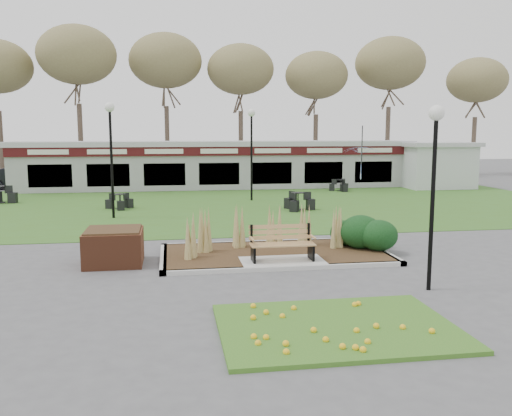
{
  "coord_description": "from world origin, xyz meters",
  "views": [
    {
      "loc": [
        -2.88,
        -13.52,
        3.51
      ],
      "look_at": [
        -0.41,
        2.0,
        1.28
      ],
      "focal_mm": 38.0,
      "sensor_mm": 36.0,
      "label": 1
    }
  ],
  "objects": [
    {
      "name": "service_hut",
      "position": [
        13.5,
        18.0,
        1.45
      ],
      "size": [
        4.4,
        3.4,
        2.83
      ],
      "color": "silver",
      "rests_on": "ground"
    },
    {
      "name": "ground",
      "position": [
        0.0,
        0.0,
        0.0
      ],
      "size": [
        100.0,
        100.0,
        0.0
      ],
      "primitive_type": "plane",
      "color": "#515154",
      "rests_on": "ground"
    },
    {
      "name": "lamp_post_mid_left",
      "position": [
        -5.19,
        8.84,
        3.38
      ],
      "size": [
        0.38,
        0.38,
        4.64
      ],
      "color": "black",
      "rests_on": "ground"
    },
    {
      "name": "car_black",
      "position": [
        -11.85,
        21.29,
        0.67
      ],
      "size": [
        4.14,
        1.63,
        1.34
      ],
      "primitive_type": "imported",
      "rotation": [
        0.0,
        0.0,
        1.52
      ],
      "color": "black",
      "rests_on": "ground"
    },
    {
      "name": "bistro_set_d",
      "position": [
        7.0,
        17.0,
        0.24
      ],
      "size": [
        1.25,
        1.2,
        0.67
      ],
      "color": "black",
      "rests_on": "ground"
    },
    {
      "name": "lamp_post_near_left",
      "position": [
        2.77,
        -2.56,
        2.96
      ],
      "size": [
        0.34,
        0.34,
        4.07
      ],
      "color": "black",
      "rests_on": "ground"
    },
    {
      "name": "lawn",
      "position": [
        0.0,
        12.0,
        0.01
      ],
      "size": [
        34.0,
        16.0,
        0.02
      ],
      "primitive_type": "cube",
      "color": "#3A6520",
      "rests_on": "ground"
    },
    {
      "name": "patio_umbrella",
      "position": [
        8.0,
        16.28,
        1.72
      ],
      "size": [
        2.19,
        2.23,
        2.71
      ],
      "color": "black",
      "rests_on": "ground"
    },
    {
      "name": "tree_backdrop",
      "position": [
        0.0,
        28.0,
        8.36
      ],
      "size": [
        47.24,
        5.24,
        10.36
      ],
      "color": "#47382B",
      "rests_on": "ground"
    },
    {
      "name": "planting_bed",
      "position": [
        1.27,
        1.35,
        0.37
      ],
      "size": [
        6.75,
        3.4,
        1.27
      ],
      "color": "#362115",
      "rests_on": "ground"
    },
    {
      "name": "food_pavilion",
      "position": [
        0.0,
        19.96,
        1.48
      ],
      "size": [
        24.6,
        3.4,
        2.9
      ],
      "color": "#9A9B9D",
      "rests_on": "ground"
    },
    {
      "name": "flower_bed",
      "position": [
        0.0,
        -4.6,
        0.07
      ],
      "size": [
        4.2,
        3.0,
        0.16
      ],
      "color": "#306D1F",
      "rests_on": "ground"
    },
    {
      "name": "brick_planter",
      "position": [
        -4.4,
        1.0,
        0.48
      ],
      "size": [
        1.5,
        1.5,
        0.95
      ],
      "color": "brown",
      "rests_on": "ground"
    },
    {
      "name": "bistro_set_b",
      "position": [
        -5.17,
        11.45,
        0.24
      ],
      "size": [
        1.25,
        1.19,
        0.67
      ],
      "color": "black",
      "rests_on": "ground"
    },
    {
      "name": "park_bench",
      "position": [
        0.0,
        0.25,
        0.59
      ],
      "size": [
        1.7,
        0.66,
        0.93
      ],
      "color": "#AF784F",
      "rests_on": "ground"
    },
    {
      "name": "bistro_set_a",
      "position": [
        -11.15,
        14.42,
        0.3
      ],
      "size": [
        1.42,
        1.57,
        0.84
      ],
      "color": "black",
      "rests_on": "ground"
    },
    {
      "name": "lamp_post_mid_right",
      "position": [
        1.19,
        13.54,
        3.36
      ],
      "size": [
        0.38,
        0.38,
        4.61
      ],
      "color": "black",
      "rests_on": "ground"
    },
    {
      "name": "bistro_set_c",
      "position": [
        2.74,
        9.84,
        0.28
      ],
      "size": [
        1.28,
        1.48,
        0.78
      ],
      "color": "black",
      "rests_on": "ground"
    }
  ]
}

